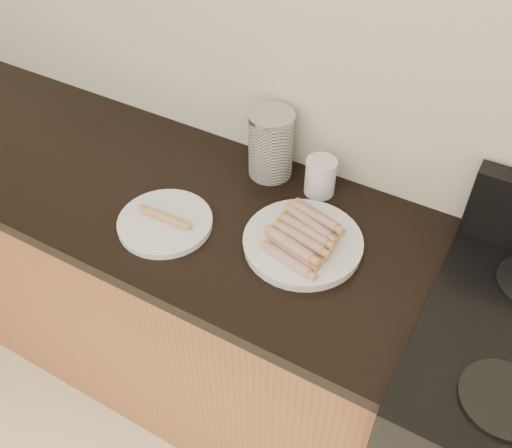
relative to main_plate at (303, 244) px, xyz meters
The scene contains 10 objects.
wall_back 0.50m from the main_plate, 103.01° to the left, with size 4.00×0.04×2.60m, color silver.
cabinet_base 0.91m from the main_plate, behind, with size 2.20×0.59×0.86m, color #A2542B.
counter_slab 0.77m from the main_plate, behind, with size 2.20×0.62×0.04m, color black.
burner_near_left 0.57m from the main_plate, 19.62° to the right, with size 0.18×0.18×0.01m, color black.
main_plate is the anchor object (origin of this frame).
side_plate 0.37m from the main_plate, 162.78° to the right, with size 0.25×0.25×0.02m, color white.
hotdog_pile 0.03m from the main_plate, ahead, with size 0.13×0.24×0.05m.
plain_sausages 0.37m from the main_plate, 162.78° to the right, with size 0.14×0.03×0.02m.
canister 0.32m from the main_plate, 133.94° to the left, with size 0.13×0.13×0.20m.
mug 0.23m from the main_plate, 104.05° to the left, with size 0.09×0.09×0.11m, color white.
Camera 1 is at (0.46, 0.77, 1.96)m, focal length 40.00 mm.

